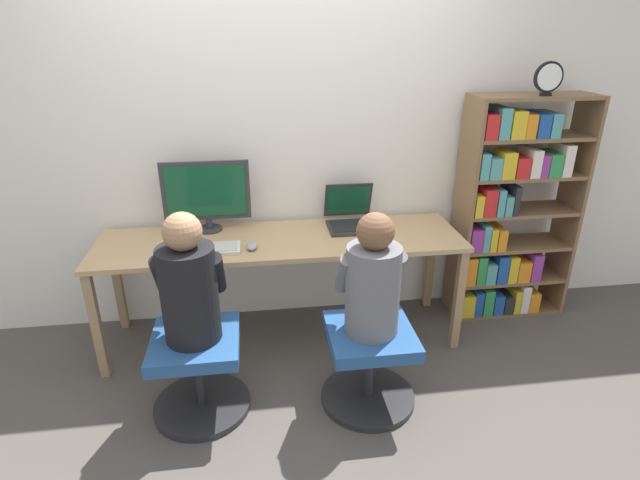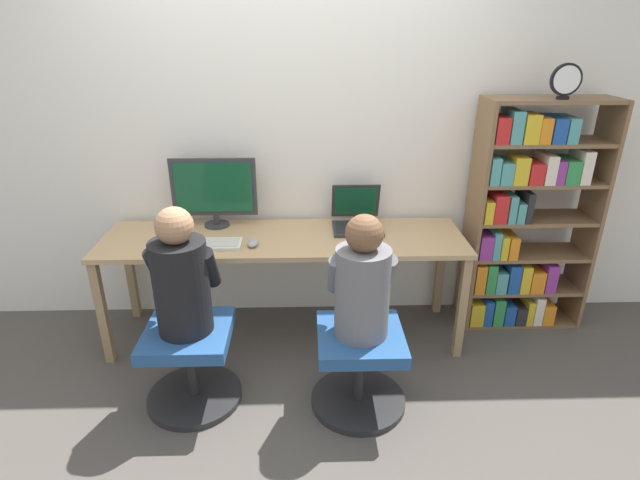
{
  "view_description": "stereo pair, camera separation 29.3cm",
  "coord_description": "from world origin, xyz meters",
  "px_view_note": "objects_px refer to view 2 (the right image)",
  "views": [
    {
      "loc": [
        -0.15,
        -2.52,
        1.92
      ],
      "look_at": [
        0.22,
        0.14,
        0.76
      ],
      "focal_mm": 28.0,
      "sensor_mm": 36.0,
      "label": 1
    },
    {
      "loc": [
        0.14,
        -2.54,
        1.92
      ],
      "look_at": [
        0.22,
        0.14,
        0.76
      ],
      "focal_mm": 28.0,
      "sensor_mm": 36.0,
      "label": 2
    }
  ],
  "objects_px": {
    "desktop_monitor": "(214,191)",
    "office_chair_right": "(359,364)",
    "keyboard": "(206,244)",
    "desk_clock": "(566,80)",
    "person_at_monitor": "(181,278)",
    "bookshelf": "(522,225)",
    "laptop": "(357,219)",
    "person_at_laptop": "(362,283)",
    "office_chair_left": "(191,361)"
  },
  "relations": [
    {
      "from": "office_chair_right",
      "to": "person_at_laptop",
      "type": "relative_size",
      "value": 0.8
    },
    {
      "from": "desktop_monitor",
      "to": "laptop",
      "type": "height_order",
      "value": "desktop_monitor"
    },
    {
      "from": "office_chair_right",
      "to": "office_chair_left",
      "type": "bearing_deg",
      "value": 176.25
    },
    {
      "from": "office_chair_right",
      "to": "person_at_laptop",
      "type": "distance_m",
      "value": 0.49
    },
    {
      "from": "person_at_monitor",
      "to": "bookshelf",
      "type": "relative_size",
      "value": 0.44
    },
    {
      "from": "desktop_monitor",
      "to": "office_chair_right",
      "type": "height_order",
      "value": "desktop_monitor"
    },
    {
      "from": "office_chair_right",
      "to": "desk_clock",
      "type": "relative_size",
      "value": 2.59
    },
    {
      "from": "bookshelf",
      "to": "desk_clock",
      "type": "bearing_deg",
      "value": -41.42
    },
    {
      "from": "laptop",
      "to": "person_at_laptop",
      "type": "xyz_separation_m",
      "value": [
        -0.05,
        -0.83,
        -0.02
      ]
    },
    {
      "from": "office_chair_right",
      "to": "person_at_laptop",
      "type": "xyz_separation_m",
      "value": [
        0.0,
        0.0,
        0.49
      ]
    },
    {
      "from": "desktop_monitor",
      "to": "person_at_monitor",
      "type": "xyz_separation_m",
      "value": [
        -0.05,
        -0.82,
        -0.2
      ]
    },
    {
      "from": "office_chair_left",
      "to": "desk_clock",
      "type": "xyz_separation_m",
      "value": [
        2.11,
        0.68,
        1.37
      ]
    },
    {
      "from": "person_at_laptop",
      "to": "office_chair_left",
      "type": "bearing_deg",
      "value": 176.54
    },
    {
      "from": "desktop_monitor",
      "to": "office_chair_left",
      "type": "distance_m",
      "value": 1.08
    },
    {
      "from": "keyboard",
      "to": "person_at_monitor",
      "type": "relative_size",
      "value": 0.62
    },
    {
      "from": "laptop",
      "to": "desk_clock",
      "type": "distance_m",
      "value": 1.44
    },
    {
      "from": "keyboard",
      "to": "desk_clock",
      "type": "xyz_separation_m",
      "value": [
        2.07,
        0.18,
        0.91
      ]
    },
    {
      "from": "keyboard",
      "to": "bookshelf",
      "type": "height_order",
      "value": "bookshelf"
    },
    {
      "from": "person_at_laptop",
      "to": "desk_clock",
      "type": "xyz_separation_m",
      "value": [
        1.2,
        0.73,
        0.89
      ]
    },
    {
      "from": "laptop",
      "to": "keyboard",
      "type": "xyz_separation_m",
      "value": [
        -0.92,
        -0.28,
        -0.04
      ]
    },
    {
      "from": "office_chair_left",
      "to": "bookshelf",
      "type": "relative_size",
      "value": 0.34
    },
    {
      "from": "desktop_monitor",
      "to": "person_at_monitor",
      "type": "distance_m",
      "value": 0.84
    },
    {
      "from": "desktop_monitor",
      "to": "desk_clock",
      "type": "bearing_deg",
      "value": -3.98
    },
    {
      "from": "person_at_monitor",
      "to": "person_at_laptop",
      "type": "bearing_deg",
      "value": -3.77
    },
    {
      "from": "office_chair_left",
      "to": "person_at_laptop",
      "type": "relative_size",
      "value": 0.8
    },
    {
      "from": "bookshelf",
      "to": "desk_clock",
      "type": "height_order",
      "value": "desk_clock"
    },
    {
      "from": "person_at_monitor",
      "to": "laptop",
      "type": "bearing_deg",
      "value": 38.87
    },
    {
      "from": "office_chair_right",
      "to": "desk_clock",
      "type": "height_order",
      "value": "desk_clock"
    },
    {
      "from": "desktop_monitor",
      "to": "office_chair_left",
      "type": "xyz_separation_m",
      "value": [
        -0.05,
        -0.82,
        -0.69
      ]
    },
    {
      "from": "person_at_monitor",
      "to": "desk_clock",
      "type": "height_order",
      "value": "desk_clock"
    },
    {
      "from": "laptop",
      "to": "person_at_laptop",
      "type": "relative_size",
      "value": 0.52
    },
    {
      "from": "office_chair_left",
      "to": "bookshelf",
      "type": "xyz_separation_m",
      "value": [
        2.03,
        0.75,
        0.47
      ]
    },
    {
      "from": "person_at_laptop",
      "to": "desk_clock",
      "type": "relative_size",
      "value": 3.25
    },
    {
      "from": "keyboard",
      "to": "desk_clock",
      "type": "relative_size",
      "value": 2.08
    },
    {
      "from": "laptop",
      "to": "office_chair_right",
      "type": "relative_size",
      "value": 0.66
    },
    {
      "from": "desktop_monitor",
      "to": "office_chair_left",
      "type": "height_order",
      "value": "desktop_monitor"
    },
    {
      "from": "person_at_monitor",
      "to": "office_chair_right",
      "type": "bearing_deg",
      "value": -4.06
    },
    {
      "from": "bookshelf",
      "to": "office_chair_right",
      "type": "bearing_deg",
      "value": -144.45
    },
    {
      "from": "desktop_monitor",
      "to": "person_at_laptop",
      "type": "distance_m",
      "value": 1.24
    },
    {
      "from": "keyboard",
      "to": "office_chair_left",
      "type": "height_order",
      "value": "keyboard"
    },
    {
      "from": "laptop",
      "to": "office_chair_right",
      "type": "bearing_deg",
      "value": -93.56
    },
    {
      "from": "keyboard",
      "to": "office_chair_right",
      "type": "height_order",
      "value": "keyboard"
    },
    {
      "from": "desk_clock",
      "to": "person_at_monitor",
      "type": "bearing_deg",
      "value": -162.28
    },
    {
      "from": "laptop",
      "to": "desk_clock",
      "type": "xyz_separation_m",
      "value": [
        1.15,
        -0.1,
        0.87
      ]
    },
    {
      "from": "office_chair_left",
      "to": "office_chair_right",
      "type": "bearing_deg",
      "value": -3.75
    },
    {
      "from": "office_chair_left",
      "to": "person_at_laptop",
      "type": "height_order",
      "value": "person_at_laptop"
    },
    {
      "from": "office_chair_left",
      "to": "keyboard",
      "type": "bearing_deg",
      "value": 85.84
    },
    {
      "from": "keyboard",
      "to": "office_chair_right",
      "type": "xyz_separation_m",
      "value": [
        0.87,
        -0.55,
        -0.47
      ]
    },
    {
      "from": "bookshelf",
      "to": "desk_clock",
      "type": "distance_m",
      "value": 0.91
    },
    {
      "from": "office_chair_right",
      "to": "person_at_monitor",
      "type": "distance_m",
      "value": 1.03
    }
  ]
}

